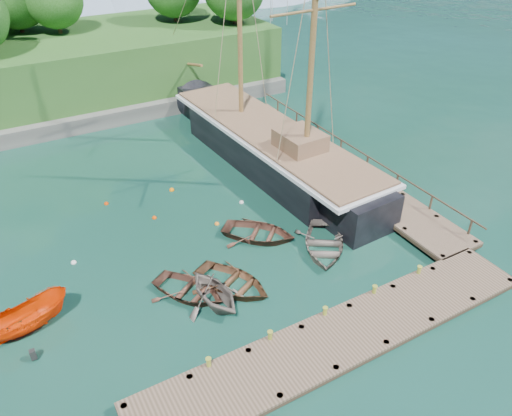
{
  "coord_description": "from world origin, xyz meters",
  "views": [
    {
      "loc": [
        -9.1,
        -18.14,
        17.69
      ],
      "look_at": [
        2.62,
        2.57,
        2.0
      ],
      "focal_mm": 35.0,
      "sensor_mm": 36.0,
      "label": 1
    }
  ],
  "objects_px": {
    "rowboat_2": "(233,288)",
    "rowboat_3": "(323,249)",
    "rowboat_1": "(215,304)",
    "rowboat_4": "(259,238)",
    "rowboat_0": "(189,294)",
    "schooner": "(271,150)",
    "cabin_boat_white": "(347,216)",
    "motorboat_orange": "(30,329)"
  },
  "relations": [
    {
      "from": "rowboat_1",
      "to": "rowboat_2",
      "type": "height_order",
      "value": "rowboat_1"
    },
    {
      "from": "rowboat_2",
      "to": "cabin_boat_white",
      "type": "height_order",
      "value": "cabin_boat_white"
    },
    {
      "from": "schooner",
      "to": "rowboat_1",
      "type": "bearing_deg",
      "value": -134.75
    },
    {
      "from": "rowboat_3",
      "to": "schooner",
      "type": "distance_m",
      "value": 10.68
    },
    {
      "from": "rowboat_4",
      "to": "schooner",
      "type": "distance_m",
      "value": 9.25
    },
    {
      "from": "rowboat_4",
      "to": "cabin_boat_white",
      "type": "height_order",
      "value": "cabin_boat_white"
    },
    {
      "from": "rowboat_0",
      "to": "rowboat_3",
      "type": "height_order",
      "value": "rowboat_3"
    },
    {
      "from": "rowboat_2",
      "to": "rowboat_3",
      "type": "height_order",
      "value": "rowboat_3"
    },
    {
      "from": "motorboat_orange",
      "to": "schooner",
      "type": "xyz_separation_m",
      "value": [
        18.27,
        8.42,
        1.17
      ]
    },
    {
      "from": "rowboat_4",
      "to": "motorboat_orange",
      "type": "bearing_deg",
      "value": 140.31
    },
    {
      "from": "rowboat_1",
      "to": "schooner",
      "type": "xyz_separation_m",
      "value": [
        9.96,
        11.19,
        1.17
      ]
    },
    {
      "from": "rowboat_1",
      "to": "motorboat_orange",
      "type": "bearing_deg",
      "value": 153.59
    },
    {
      "from": "rowboat_4",
      "to": "rowboat_3",
      "type": "bearing_deg",
      "value": -90.22
    },
    {
      "from": "rowboat_4",
      "to": "motorboat_orange",
      "type": "xyz_separation_m",
      "value": [
        -12.96,
        -0.93,
        0.0
      ]
    },
    {
      "from": "rowboat_1",
      "to": "schooner",
      "type": "relative_size",
      "value": 0.13
    },
    {
      "from": "rowboat_0",
      "to": "cabin_boat_white",
      "type": "distance_m",
      "value": 11.62
    },
    {
      "from": "rowboat_1",
      "to": "rowboat_4",
      "type": "relative_size",
      "value": 0.82
    },
    {
      "from": "rowboat_4",
      "to": "cabin_boat_white",
      "type": "relative_size",
      "value": 0.93
    },
    {
      "from": "rowboat_0",
      "to": "schooner",
      "type": "relative_size",
      "value": 0.14
    },
    {
      "from": "rowboat_4",
      "to": "schooner",
      "type": "height_order",
      "value": "schooner"
    },
    {
      "from": "rowboat_0",
      "to": "rowboat_2",
      "type": "relative_size",
      "value": 0.92
    },
    {
      "from": "rowboat_3",
      "to": "motorboat_orange",
      "type": "xyz_separation_m",
      "value": [
        -15.62,
        1.86,
        0.0
      ]
    },
    {
      "from": "motorboat_orange",
      "to": "rowboat_0",
      "type": "bearing_deg",
      "value": -113.63
    },
    {
      "from": "schooner",
      "to": "rowboat_2",
      "type": "bearing_deg",
      "value": -132.33
    },
    {
      "from": "rowboat_3",
      "to": "cabin_boat_white",
      "type": "bearing_deg",
      "value": 64.74
    },
    {
      "from": "rowboat_2",
      "to": "schooner",
      "type": "xyz_separation_m",
      "value": [
        8.64,
        10.57,
        1.17
      ]
    },
    {
      "from": "rowboat_1",
      "to": "rowboat_3",
      "type": "height_order",
      "value": "rowboat_1"
    },
    {
      "from": "rowboat_0",
      "to": "rowboat_1",
      "type": "distance_m",
      "value": 1.51
    },
    {
      "from": "rowboat_0",
      "to": "cabin_boat_white",
      "type": "xyz_separation_m",
      "value": [
        11.49,
        1.71,
        0.0
      ]
    },
    {
      "from": "rowboat_0",
      "to": "rowboat_3",
      "type": "relative_size",
      "value": 0.85
    },
    {
      "from": "rowboat_4",
      "to": "schooner",
      "type": "xyz_separation_m",
      "value": [
        5.3,
        7.48,
        1.17
      ]
    },
    {
      "from": "motorboat_orange",
      "to": "cabin_boat_white",
      "type": "bearing_deg",
      "value": -101.56
    },
    {
      "from": "motorboat_orange",
      "to": "cabin_boat_white",
      "type": "xyz_separation_m",
      "value": [
        18.96,
        0.19,
        0.0
      ]
    },
    {
      "from": "rowboat_2",
      "to": "rowboat_1",
      "type": "bearing_deg",
      "value": 177.29
    },
    {
      "from": "motorboat_orange",
      "to": "schooner",
      "type": "relative_size",
      "value": 0.14
    },
    {
      "from": "rowboat_2",
      "to": "rowboat_3",
      "type": "bearing_deg",
      "value": -24.91
    },
    {
      "from": "rowboat_1",
      "to": "rowboat_4",
      "type": "height_order",
      "value": "rowboat_1"
    },
    {
      "from": "cabin_boat_white",
      "to": "schooner",
      "type": "bearing_deg",
      "value": 80.67
    },
    {
      "from": "rowboat_2",
      "to": "rowboat_3",
      "type": "relative_size",
      "value": 0.93
    },
    {
      "from": "rowboat_2",
      "to": "rowboat_4",
      "type": "xyz_separation_m",
      "value": [
        3.33,
        3.09,
        0.0
      ]
    },
    {
      "from": "rowboat_1",
      "to": "cabin_boat_white",
      "type": "bearing_deg",
      "value": 7.61
    },
    {
      "from": "rowboat_3",
      "to": "rowboat_2",
      "type": "bearing_deg",
      "value": -143.94
    }
  ]
}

